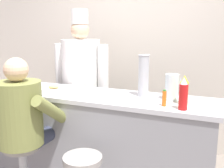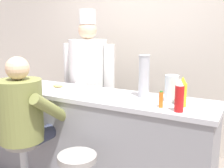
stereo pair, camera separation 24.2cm
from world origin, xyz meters
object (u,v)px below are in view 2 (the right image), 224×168
Objects in this scene: cup_stack_steel at (144,76)px; hot_sauce_bottle_orange at (161,100)px; ketchup_bottle_red at (179,96)px; breakfast_plate at (58,87)px; mustard_bottle_yellow at (182,92)px; cereal_bowl at (33,83)px; coffee_mug_tan at (13,84)px; cook_in_whites_near at (88,79)px; diner_seated_olive at (24,114)px; coffee_mug_white at (80,86)px; water_pitcher_clear at (172,88)px.

hot_sauce_bottle_orange is at bearing -45.29° from cup_stack_steel.
ketchup_bottle_red reaches higher than breakfast_plate.
mustard_bottle_yellow is (-0.02, 0.16, -0.01)m from ketchup_bottle_red.
ketchup_bottle_red is at bearing -83.95° from mustard_bottle_yellow.
ketchup_bottle_red reaches higher than cereal_bowl.
ketchup_bottle_red is at bearing -0.18° from coffee_mug_tan.
cook_in_whites_near is (0.33, 0.60, -0.01)m from cereal_bowl.
cereal_bowl is 0.69m from cook_in_whites_near.
cereal_bowl is at bearing 174.03° from ketchup_bottle_red.
hot_sauce_bottle_orange is at bearing -139.98° from mustard_bottle_yellow.
diner_seated_olive is at bearing -88.56° from cook_in_whites_near.
cup_stack_steel is (1.27, 0.12, 0.17)m from cereal_bowl.
cup_stack_steel reaches higher than coffee_mug_white.
coffee_mug_white reaches higher than cereal_bowl.
water_pitcher_clear reaches higher than coffee_mug_white.
cup_stack_steel is at bearing 5.41° from cereal_bowl.
mustard_bottle_yellow is at bearing -42.02° from water_pitcher_clear.
diner_seated_olive is at bearing -87.51° from breakfast_plate.
hot_sauce_bottle_orange is 0.23m from water_pitcher_clear.
coffee_mug_white is 0.70m from cup_stack_steel.
mustard_bottle_yellow reaches higher than coffee_mug_white.
breakfast_plate is (-1.18, 0.15, -0.05)m from hot_sauce_bottle_orange.
diner_seated_olive is at bearing -162.81° from hot_sauce_bottle_orange.
breakfast_plate is at bearing -89.48° from cook_in_whites_near.
cook_in_whites_near reaches higher than hot_sauce_bottle_orange.
mustard_bottle_yellow is at bearing -24.91° from cook_in_whites_near.
cereal_bowl is (-1.52, 0.13, -0.04)m from hot_sauce_bottle_orange.
coffee_mug_tan is at bearing -128.32° from cereal_bowl.
mustard_bottle_yellow is at bearing 96.05° from ketchup_bottle_red.
water_pitcher_clear is 1.87× the size of coffee_mug_white.
mustard_bottle_yellow is 0.13× the size of cook_in_whites_near.
hot_sauce_bottle_orange is at bearing 17.19° from diner_seated_olive.
cook_in_whites_near is at bearing 148.36° from hot_sauce_bottle_orange.
breakfast_plate is at bearing 171.83° from ketchup_bottle_red.
hot_sauce_bottle_orange is 0.58× the size of water_pitcher_clear.
diner_seated_olive is at bearing -166.49° from ketchup_bottle_red.
cereal_bowl is (-1.54, -0.09, -0.09)m from water_pitcher_clear.
coffee_mug_tan is (-1.81, 0.01, -0.08)m from ketchup_bottle_red.
breakfast_plate is 0.95m from cup_stack_steel.
water_pitcher_clear is at bearing 2.07° from coffee_mug_white.
mustard_bottle_yellow is 1.98× the size of coffee_mug_white.
coffee_mug_tan is at bearing -162.75° from coffee_mug_white.
coffee_mug_tan is (-1.67, -0.26, -0.07)m from water_pitcher_clear.
cereal_bowl reaches higher than breakfast_plate.
diner_seated_olive is at bearing -159.90° from mustard_bottle_yellow.
water_pitcher_clear is 0.88× the size of breakfast_plate.
breakfast_plate is 1.93× the size of coffee_mug_tan.
cup_stack_steel is at bearing 5.37° from coffee_mug_white.
water_pitcher_clear reaches higher than breakfast_plate.
cook_in_whites_near is (-1.21, 0.51, -0.10)m from water_pitcher_clear.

